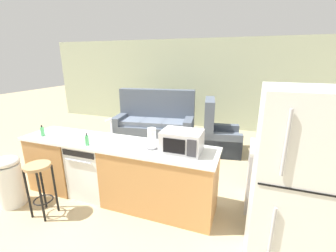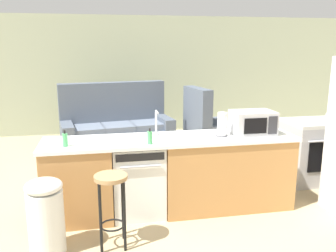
% 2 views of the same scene
% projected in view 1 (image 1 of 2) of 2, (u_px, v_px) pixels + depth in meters
% --- Properties ---
extents(ground_plane, '(24.00, 24.00, 0.00)m').
position_uv_depth(ground_plane, '(110.00, 195.00, 3.49)').
color(ground_plane, tan).
extents(wall_back, '(10.00, 0.06, 2.60)m').
position_uv_depth(wall_back, '(195.00, 84.00, 6.80)').
color(wall_back, '#A8B293').
rests_on(wall_back, ground_plane).
extents(kitchen_counter, '(2.94, 0.66, 0.90)m').
position_uv_depth(kitchen_counter, '(122.00, 174.00, 3.29)').
color(kitchen_counter, '#B77F47').
rests_on(kitchen_counter, ground_plane).
extents(dishwasher, '(0.58, 0.61, 0.84)m').
position_uv_depth(dishwasher, '(94.00, 168.00, 3.45)').
color(dishwasher, white).
rests_on(dishwasher, ground_plane).
extents(stove_range, '(0.76, 0.68, 0.90)m').
position_uv_depth(stove_range, '(276.00, 179.00, 3.09)').
color(stove_range, '#B7B7BC').
rests_on(stove_range, ground_plane).
extents(refrigerator, '(0.72, 0.73, 1.83)m').
position_uv_depth(refrigerator, '(296.00, 192.00, 1.96)').
color(refrigerator, silver).
rests_on(refrigerator, ground_plane).
extents(microwave, '(0.50, 0.37, 0.28)m').
position_uv_depth(microwave, '(182.00, 141.00, 2.81)').
color(microwave, '#B7B7BC').
rests_on(microwave, kitchen_counter).
extents(sink_faucet, '(0.07, 0.18, 0.30)m').
position_uv_depth(sink_faucet, '(111.00, 129.00, 3.33)').
color(sink_faucet, silver).
rests_on(sink_faucet, kitchen_counter).
extents(paper_towel_roll, '(0.14, 0.14, 0.28)m').
position_uv_depth(paper_towel_roll, '(152.00, 139.00, 2.91)').
color(paper_towel_roll, '#4C4C51').
rests_on(paper_towel_roll, kitchen_counter).
extents(soap_bottle, '(0.06, 0.06, 0.18)m').
position_uv_depth(soap_bottle, '(87.00, 140.00, 3.05)').
color(soap_bottle, '#4CB266').
rests_on(soap_bottle, kitchen_counter).
extents(dish_soap_bottle, '(0.06, 0.06, 0.18)m').
position_uv_depth(dish_soap_bottle, '(42.00, 131.00, 3.41)').
color(dish_soap_bottle, '#4CB266').
rests_on(dish_soap_bottle, kitchen_counter).
extents(kettle, '(0.21, 0.17, 0.19)m').
position_uv_depth(kettle, '(298.00, 148.00, 2.76)').
color(kettle, '#B2B2B7').
rests_on(kettle, stove_range).
extents(bar_stool, '(0.32, 0.32, 0.74)m').
position_uv_depth(bar_stool, '(40.00, 179.00, 2.92)').
color(bar_stool, tan).
rests_on(bar_stool, ground_plane).
extents(trash_bin, '(0.35, 0.35, 0.74)m').
position_uv_depth(trash_bin, '(9.00, 181.00, 3.18)').
color(trash_bin, white).
rests_on(trash_bin, ground_plane).
extents(couch, '(2.11, 1.20, 1.27)m').
position_uv_depth(couch, '(155.00, 124.00, 5.91)').
color(couch, '#515B6B').
rests_on(couch, ground_plane).
extents(armchair, '(0.93, 0.97, 1.20)m').
position_uv_depth(armchair, '(217.00, 137.00, 5.05)').
color(armchair, '#515B6B').
rests_on(armchair, ground_plane).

